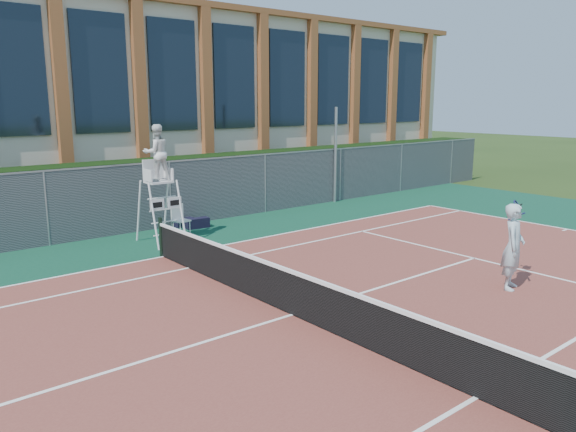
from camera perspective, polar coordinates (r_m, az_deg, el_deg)
ground at (r=11.34m, az=0.46°, el=-10.13°), size 120.00×120.00×0.00m
apron at (r=12.07m, az=-2.62°, el=-8.74°), size 36.00×20.00×0.01m
tennis_court at (r=11.33m, az=0.46°, el=-10.03°), size 23.77×10.97×0.02m
tennis_net at (r=11.15m, az=0.47°, el=-7.57°), size 0.10×11.30×1.10m
fence at (r=18.44m, az=-17.37°, el=1.42°), size 40.00×0.06×2.20m
hedge at (r=19.54m, az=-18.71°, el=1.89°), size 40.00×1.40×2.20m
building at (r=26.88m, az=-25.35°, el=10.43°), size 45.00×10.60×8.22m
steel_pole at (r=23.54m, az=4.84°, el=6.18°), size 0.12×0.12×3.95m
umpire_chair at (r=16.94m, az=-13.19°, el=5.94°), size 1.00×1.53×3.57m
plastic_chair at (r=18.08m, az=-10.98°, el=-0.11°), size 0.51×0.51×0.98m
sports_bag_near at (r=19.03m, az=-9.20°, el=-0.72°), size 0.82×0.39×0.34m
sports_bag_far at (r=19.38m, az=-10.49°, el=-0.64°), size 0.70×0.34×0.27m
tennis_player at (r=13.52m, az=21.91°, el=-2.89°), size 1.13×0.83×1.95m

